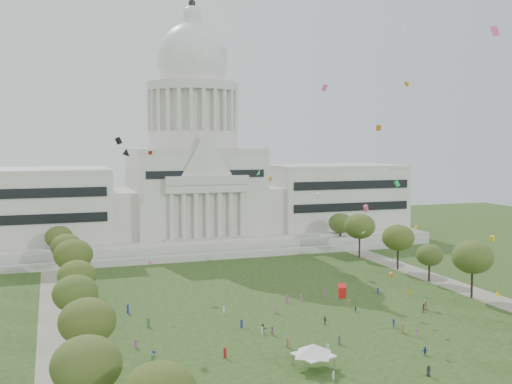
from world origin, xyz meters
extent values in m
plane|color=#284119|center=(0.00, 0.00, 0.00)|extent=(400.00, 400.00, 0.00)
cube|color=beige|center=(0.00, 115.00, 2.00)|extent=(160.00, 60.00, 4.00)
cube|color=beige|center=(0.00, 82.00, 1.00)|extent=(130.00, 3.00, 2.00)
cube|color=beige|center=(0.00, 90.00, 2.50)|extent=(140.00, 3.00, 5.00)
cube|color=beige|center=(-55.00, 114.00, 15.00)|extent=(50.00, 34.00, 22.00)
cube|color=beige|center=(55.00, 114.00, 15.00)|extent=(50.00, 34.00, 22.00)
cube|color=beige|center=(-27.00, 112.00, 12.00)|extent=(12.00, 26.00, 16.00)
cube|color=beige|center=(27.00, 112.00, 12.00)|extent=(12.00, 26.00, 16.00)
cube|color=beige|center=(0.00, 114.00, 18.00)|extent=(44.00, 38.00, 28.00)
cube|color=beige|center=(0.00, 94.00, 21.20)|extent=(28.00, 3.00, 2.40)
cube|color=black|center=(-55.00, 96.80, 17.00)|extent=(46.00, 0.40, 11.00)
cube|color=black|center=(55.00, 96.80, 17.00)|extent=(46.00, 0.40, 11.00)
cylinder|color=beige|center=(0.00, 114.00, 37.40)|extent=(32.00, 32.00, 6.00)
cylinder|color=beige|center=(0.00, 114.00, 47.40)|extent=(28.00, 28.00, 14.00)
cylinder|color=beige|center=(0.00, 114.00, 55.90)|extent=(32.40, 32.40, 3.00)
cylinder|color=beige|center=(0.00, 114.00, 61.40)|extent=(22.00, 22.00, 8.00)
ellipsoid|color=silver|center=(0.00, 114.00, 65.40)|extent=(25.00, 25.00, 26.20)
cylinder|color=beige|center=(0.00, 114.00, 78.90)|extent=(6.00, 6.00, 5.00)
ellipsoid|color=silver|center=(0.00, 114.00, 81.90)|extent=(6.40, 6.40, 5.12)
cylinder|color=black|center=(0.00, 114.00, 84.90)|extent=(2.40, 2.40, 2.00)
cube|color=gray|center=(-48.00, 30.00, 0.02)|extent=(8.00, 160.00, 0.04)
cube|color=gray|center=(48.00, 30.00, 0.02)|extent=(8.00, 160.00, 0.04)
ellipsoid|color=#384A1C|center=(-45.26, -21.68, 8.97)|extent=(8.85, 8.85, 7.24)
cylinder|color=black|center=(-44.07, -2.96, 2.88)|extent=(0.56, 0.56, 5.75)
ellipsoid|color=#3B4C18|center=(-44.07, -2.96, 8.97)|extent=(8.86, 8.86, 7.25)
cylinder|color=black|center=(-45.04, 17.30, 2.73)|extent=(0.56, 0.56, 5.47)
ellipsoid|color=#344B19|center=(-45.04, 17.30, 8.53)|extent=(8.42, 8.42, 6.89)
cylinder|color=black|center=(44.17, 17.44, 3.10)|extent=(0.56, 0.56, 6.20)
ellipsoid|color=#3B511E|center=(44.17, 17.44, 9.68)|extent=(9.55, 9.55, 7.82)
cylinder|color=black|center=(-44.09, 33.92, 2.64)|extent=(0.56, 0.56, 5.27)
ellipsoid|color=#3B5018|center=(-44.09, 33.92, 8.23)|extent=(8.12, 8.12, 6.65)
cylinder|color=black|center=(44.40, 34.48, 2.28)|extent=(0.56, 0.56, 4.56)
ellipsoid|color=#34481A|center=(44.40, 34.48, 7.11)|extent=(7.01, 7.01, 5.74)
cylinder|color=black|center=(-44.08, 52.42, 3.02)|extent=(0.56, 0.56, 6.03)
ellipsoid|color=#354916|center=(-44.08, 52.42, 9.41)|extent=(9.29, 9.29, 7.60)
cylinder|color=black|center=(44.76, 50.04, 2.98)|extent=(0.56, 0.56, 5.97)
ellipsoid|color=#3E5117|center=(44.76, 50.04, 9.31)|extent=(9.19, 9.19, 7.52)
cylinder|color=black|center=(-45.22, 71.01, 2.70)|extent=(0.56, 0.56, 5.41)
ellipsoid|color=#3E521B|center=(-45.22, 71.01, 8.44)|extent=(8.33, 8.33, 6.81)
cylinder|color=black|center=(43.49, 70.19, 3.19)|extent=(0.56, 0.56, 6.37)
ellipsoid|color=#3C521C|center=(43.49, 70.19, 9.94)|extent=(9.82, 9.82, 8.03)
cylinder|color=black|center=(-46.87, 89.14, 2.66)|extent=(0.56, 0.56, 5.32)
ellipsoid|color=#3A4A18|center=(-46.87, 89.14, 8.29)|extent=(8.19, 8.19, 6.70)
cylinder|color=black|center=(45.96, 88.13, 2.73)|extent=(0.56, 0.56, 5.47)
ellipsoid|color=#384D1C|center=(45.96, 88.13, 8.53)|extent=(8.42, 8.42, 6.89)
cylinder|color=#4C4C4C|center=(-12.06, -13.45, 1.12)|extent=(0.12, 0.12, 2.24)
cylinder|color=#4C4C4C|center=(-7.04, -13.45, 1.12)|extent=(0.12, 0.12, 2.24)
cylinder|color=#4C4C4C|center=(-12.06, -8.44, 1.12)|extent=(0.12, 0.12, 2.24)
cylinder|color=#4C4C4C|center=(-7.04, -8.44, 1.12)|extent=(0.12, 0.12, 2.24)
cube|color=white|center=(-9.55, -10.94, 2.33)|extent=(6.60, 6.60, 0.18)
pyramid|color=white|center=(-9.55, -10.94, 3.31)|extent=(9.24, 9.24, 1.79)
imported|color=olive|center=(27.82, 12.09, 1.03)|extent=(1.19, 1.03, 2.05)
imported|color=#4C4C51|center=(26.39, 10.74, 0.94)|extent=(1.03, 1.06, 1.88)
imported|color=navy|center=(14.40, 3.60, 0.88)|extent=(0.67, 1.17, 1.76)
imported|color=#4C4C51|center=(2.51, 9.92, 0.86)|extent=(0.81, 1.12, 1.72)
imported|color=#26262B|center=(-11.04, 9.00, 0.86)|extent=(1.25, 1.70, 1.71)
imported|color=#26262B|center=(6.22, -19.62, 0.87)|extent=(0.93, 1.01, 1.74)
imported|color=silver|center=(-8.80, -16.64, 0.83)|extent=(0.74, 0.67, 1.66)
imported|color=#994C8C|center=(-9.86, 7.28, 0.79)|extent=(0.82, 0.57, 1.58)
imported|color=#994C8C|center=(15.47, -2.78, 0.79)|extent=(1.01, 1.13, 1.57)
imported|color=navy|center=(12.53, 15.57, 0.70)|extent=(0.56, 0.88, 1.40)
imported|color=navy|center=(11.13, -11.64, 0.74)|extent=(1.38, 0.56, 1.48)
cube|color=#33723F|center=(-33.83, -1.13, 0.97)|extent=(0.49, 0.60, 1.93)
cube|color=silver|center=(-4.27, -5.35, 0.84)|extent=(0.52, 0.49, 1.69)
cube|color=navy|center=(25.16, 27.68, 0.75)|extent=(0.47, 0.42, 1.49)
cube|color=#994C8C|center=(-35.24, 8.10, 0.83)|extent=(0.44, 0.51, 1.66)
cube|color=navy|center=(-33.93, 30.68, 0.97)|extent=(0.53, 0.61, 1.95)
cube|color=navy|center=(-33.23, 1.24, 0.82)|extent=(0.47, 0.51, 1.64)
cube|color=silver|center=(-14.55, 24.11, 0.74)|extent=(0.35, 0.44, 1.47)
cube|color=#33723F|center=(-42.00, 25.67, 0.74)|extent=(0.36, 0.45, 1.47)
cube|color=olive|center=(-9.64, -0.27, 0.84)|extent=(0.48, 0.53, 1.69)
cube|color=#994C8C|center=(11.49, 28.83, 0.91)|extent=(0.56, 0.54, 1.82)
cube|color=olive|center=(12.93, 19.55, 0.88)|extent=(0.35, 0.50, 1.76)
cube|color=olive|center=(14.18, 0.02, 0.88)|extent=(0.55, 0.47, 1.76)
cube|color=#994C8C|center=(-3.96, 20.32, 0.79)|extent=(0.45, 0.49, 1.57)
cube|color=#B21E1E|center=(-21.65, -1.62, 0.88)|extent=(0.48, 0.55, 1.76)
cube|color=#4C4C51|center=(-0.18, -1.69, 0.81)|extent=(0.47, 0.35, 1.62)
cube|color=silver|center=(-11.49, 8.15, 0.72)|extent=(0.36, 0.44, 1.45)
cube|color=#994C8C|center=(4.88, 27.47, 0.82)|extent=(0.36, 0.48, 1.63)
cube|color=#994C8C|center=(1.29, 27.04, 0.97)|extent=(0.42, 0.57, 1.94)
cube|color=navy|center=(-14.03, 13.08, 0.84)|extent=(0.40, 0.51, 1.67)
cube|color=olive|center=(-33.44, 0.05, 0.75)|extent=(0.47, 0.39, 1.51)
cube|color=#33723F|center=(-31.28, 19.69, 0.91)|extent=(0.57, 0.52, 1.82)
cube|color=#B21E1E|center=(-38.26, 22.33, 0.95)|extent=(0.44, 0.57, 1.89)
camera|label=1|loc=(-48.90, -96.58, 36.47)|focal=42.00mm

